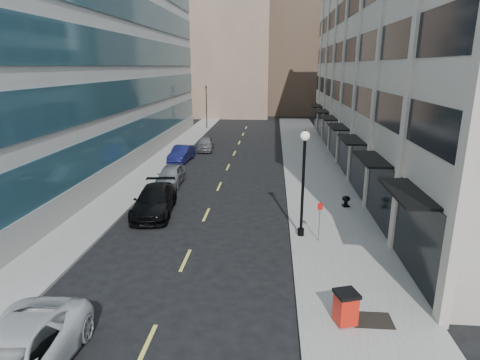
% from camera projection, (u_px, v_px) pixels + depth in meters
% --- Properties ---
extents(sidewalk_right, '(5.00, 80.00, 0.15)m').
position_uv_depth(sidewalk_right, '(320.00, 188.00, 29.67)').
color(sidewalk_right, gray).
rests_on(sidewalk_right, ground).
extents(sidewalk_left, '(3.00, 80.00, 0.15)m').
position_uv_depth(sidewalk_left, '(135.00, 183.00, 30.78)').
color(sidewalk_left, gray).
rests_on(sidewalk_left, ground).
extents(building_right, '(15.30, 46.50, 18.25)m').
position_uv_depth(building_right, '(431.00, 63.00, 33.18)').
color(building_right, '#B9AF9C').
rests_on(building_right, ground).
extents(building_left, '(16.14, 46.00, 20.00)m').
position_uv_depth(building_left, '(50.00, 52.00, 35.51)').
color(building_left, beige).
rests_on(building_left, ground).
extents(skyline_tan_near, '(14.00, 18.00, 28.00)m').
position_uv_depth(skyline_tan_near, '(231.00, 36.00, 72.75)').
color(skyline_tan_near, '#927660').
rests_on(skyline_tan_near, ground).
extents(skyline_brown, '(12.00, 16.00, 34.00)m').
position_uv_depth(skyline_brown, '(297.00, 20.00, 74.81)').
color(skyline_brown, '#4F3C2F').
rests_on(skyline_brown, ground).
extents(skyline_tan_far, '(12.00, 14.00, 22.00)m').
position_uv_depth(skyline_tan_far, '(189.00, 55.00, 83.95)').
color(skyline_tan_far, '#927660').
rests_on(skyline_tan_far, ground).
extents(skyline_stone, '(10.00, 14.00, 20.00)m').
position_uv_depth(skyline_stone, '(355.00, 59.00, 70.19)').
color(skyline_stone, '#B9AF9C').
rests_on(skyline_stone, ground).
extents(grate_far, '(1.40, 1.00, 0.01)m').
position_uv_depth(grate_far, '(372.00, 320.00, 14.12)').
color(grate_far, black).
rests_on(grate_far, sidewalk_right).
extents(road_centerline, '(0.15, 68.20, 0.01)m').
position_uv_depth(road_centerline, '(213.00, 199.00, 27.41)').
color(road_centerline, '#D8CC4C').
rests_on(road_centerline, ground).
extents(traffic_signal, '(0.66, 0.66, 6.98)m').
position_uv_depth(traffic_signal, '(206.00, 88.00, 55.98)').
color(traffic_signal, black).
rests_on(traffic_signal, ground).
extents(car_black_pickup, '(2.86, 5.79, 1.62)m').
position_uv_depth(car_black_pickup, '(154.00, 201.00, 24.57)').
color(car_black_pickup, black).
rests_on(car_black_pickup, ground).
extents(car_silver_sedan, '(1.91, 4.45, 1.50)m').
position_uv_depth(car_silver_sedan, '(171.00, 175.00, 30.53)').
color(car_silver_sedan, gray).
rests_on(car_silver_sedan, ground).
extents(car_blue_sedan, '(1.91, 4.55, 1.46)m').
position_uv_depth(car_blue_sedan, '(182.00, 154.00, 38.07)').
color(car_blue_sedan, '#121546').
rests_on(car_blue_sedan, ground).
extents(car_grey_sedan, '(1.95, 4.22, 1.40)m').
position_uv_depth(car_grey_sedan, '(206.00, 144.00, 43.00)').
color(car_grey_sedan, slate).
rests_on(car_grey_sedan, ground).
extents(trash_bin, '(0.94, 0.94, 1.22)m').
position_uv_depth(trash_bin, '(346.00, 306.00, 13.79)').
color(trash_bin, red).
rests_on(trash_bin, sidewalk_right).
extents(lamppost, '(0.47, 0.47, 5.67)m').
position_uv_depth(lamppost, '(303.00, 175.00, 20.28)').
color(lamppost, black).
rests_on(lamppost, sidewalk_right).
extents(sign_post, '(0.25, 0.09, 2.18)m').
position_uv_depth(sign_post, '(320.00, 215.00, 20.14)').
color(sign_post, slate).
rests_on(sign_post, sidewalk_right).
extents(urn_planter, '(0.51, 0.51, 0.70)m').
position_uv_depth(urn_planter, '(346.00, 200.00, 25.40)').
color(urn_planter, black).
rests_on(urn_planter, sidewalk_right).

